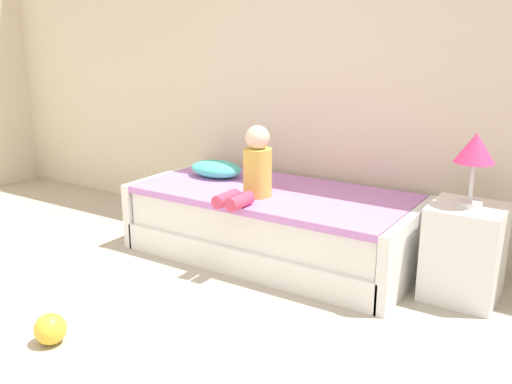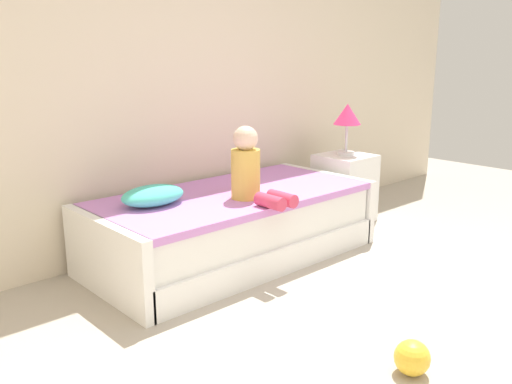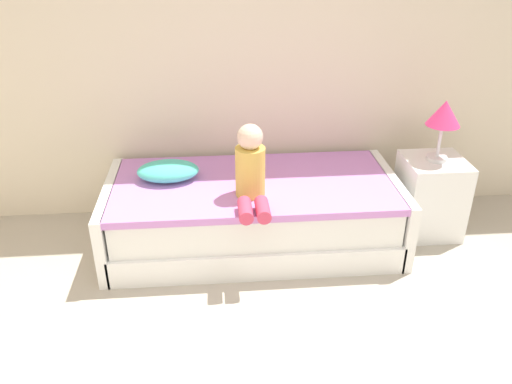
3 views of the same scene
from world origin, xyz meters
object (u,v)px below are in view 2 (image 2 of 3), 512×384
table_lamp (347,117)px  pillow (153,195)px  child_figure (250,170)px  toy_ball (412,358)px  bed (233,226)px  nightstand (344,188)px

table_lamp → pillow: table_lamp is taller
child_figure → pillow: bearing=150.0°
toy_ball → table_lamp: bearing=46.0°
table_lamp → pillow: 1.99m
bed → nightstand: bearing=1.9°
table_lamp → toy_ball: size_ratio=2.63×
nightstand → child_figure: bearing=-168.9°
bed → child_figure: 0.51m
table_lamp → pillow: (-1.95, 0.06, -0.37)m
nightstand → pillow: (-1.95, 0.06, 0.26)m
nightstand → toy_ball: nightstand is taller
bed → pillow: size_ratio=4.80×
table_lamp → child_figure: (-1.38, -0.27, -0.23)m
bed → child_figure: size_ratio=4.14×
nightstand → toy_ball: bearing=-134.0°
pillow → nightstand: bearing=-1.6°
nightstand → table_lamp: size_ratio=1.33×
bed → nightstand: (1.35, 0.04, 0.05)m
nightstand → child_figure: 1.47m
table_lamp → bed: bearing=-178.1°
table_lamp → pillow: bearing=178.4°
bed → toy_ball: (-0.36, -1.73, -0.16)m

